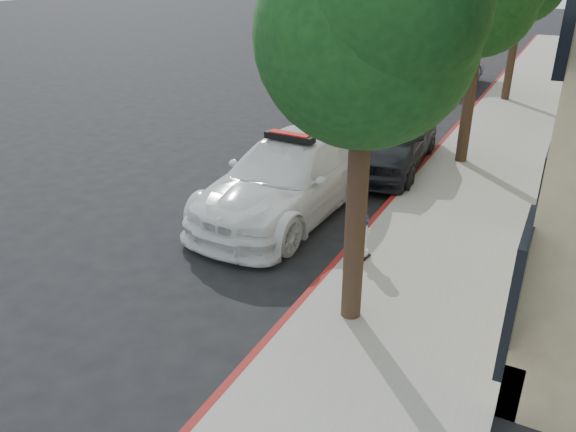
# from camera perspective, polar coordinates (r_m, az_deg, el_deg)

# --- Properties ---
(ground) EXTENTS (120.00, 120.00, 0.00)m
(ground) POSITION_cam_1_polar(r_m,az_deg,el_deg) (11.51, -3.48, -1.63)
(ground) COLOR black
(ground) RESTS_ON ground
(sidewalk) EXTENTS (3.20, 50.00, 0.15)m
(sidewalk) POSITION_cam_1_polar(r_m,az_deg,el_deg) (19.55, 21.51, 8.22)
(sidewalk) COLOR gray
(sidewalk) RESTS_ON ground
(curb_strip) EXTENTS (0.12, 50.00, 0.15)m
(curb_strip) POSITION_cam_1_polar(r_m,az_deg,el_deg) (19.75, 17.08, 9.01)
(curb_strip) COLOR maroon
(curb_strip) RESTS_ON ground
(tree_near) EXTENTS (2.92, 2.82, 5.62)m
(tree_near) POSITION_cam_1_polar(r_m,az_deg,el_deg) (7.26, 8.14, 17.81)
(tree_near) COLOR black
(tree_near) RESTS_ON sidewalk
(tree_mid) EXTENTS (2.77, 2.64, 5.43)m
(tree_mid) POSITION_cam_1_polar(r_m,az_deg,el_deg) (15.02, 19.26, 19.94)
(tree_mid) COLOR black
(tree_mid) RESTS_ON sidewalk
(police_car) EXTENTS (2.55, 5.74, 1.79)m
(police_car) POSITION_cam_1_polar(r_m,az_deg,el_deg) (12.12, 0.18, 4.06)
(police_car) COLOR white
(police_car) RESTS_ON ground
(parked_car_mid) EXTENTS (2.30, 4.96, 1.64)m
(parked_car_mid) POSITION_cam_1_polar(r_m,az_deg,el_deg) (15.05, 10.30, 7.87)
(parked_car_mid) COLOR black
(parked_car_mid) RESTS_ON ground
(parked_car_far) EXTENTS (1.74, 4.54, 1.48)m
(parked_car_far) POSITION_cam_1_polar(r_m,az_deg,el_deg) (25.65, 16.53, 14.11)
(parked_car_far) COLOR black
(parked_car_far) RESTS_ON ground
(fire_hydrant) EXTENTS (0.36, 0.32, 0.84)m
(fire_hydrant) POSITION_cam_1_polar(r_m,az_deg,el_deg) (10.21, 7.35, -1.93)
(fire_hydrant) COLOR silver
(fire_hydrant) RESTS_ON sidewalk
(traffic_cone) EXTENTS (0.40, 0.40, 0.69)m
(traffic_cone) POSITION_cam_1_polar(r_m,az_deg,el_deg) (10.18, 7.17, -2.47)
(traffic_cone) COLOR black
(traffic_cone) RESTS_ON sidewalk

